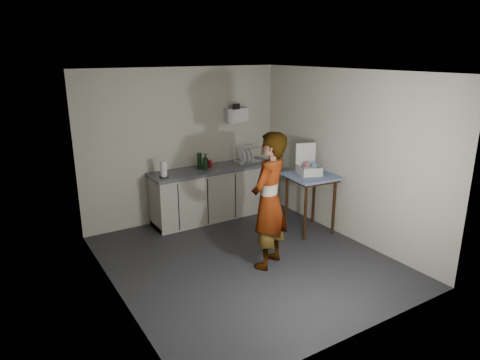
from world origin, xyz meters
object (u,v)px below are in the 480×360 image
paper_towel (164,170)px  dish_rack (247,159)px  bakery_box (309,168)px  soap_bottle (205,162)px  soda_can (210,164)px  dark_bottle (199,161)px  side_table (311,182)px  standing_man (269,201)px  kitchen_counter (214,194)px

paper_towel → dish_rack: bearing=3.6°
bakery_box → soap_bottle: bearing=152.3°
soda_can → dark_bottle: 0.19m
side_table → soda_can: size_ratio=7.31×
bakery_box → dish_rack: bearing=123.1°
side_table → bakery_box: 0.24m
soap_bottle → dish_rack: size_ratio=0.64×
standing_man → dark_bottle: standing_man is taller
dish_rack → bakery_box: bearing=-75.1°
soap_bottle → dark_bottle: bearing=113.0°
kitchen_counter → dish_rack: bearing=0.8°
side_table → dish_rack: (-0.34, 1.37, 0.15)m
soda_can → dish_rack: dish_rack is taller
kitchen_counter → standing_man: size_ratio=1.20×
kitchen_counter → side_table: 1.75m
paper_towel → soda_can: bearing=8.9°
paper_towel → soap_bottle: bearing=3.9°
soap_bottle → soda_can: bearing=34.4°
dark_bottle → side_table: bearing=-48.9°
dish_rack → side_table: bearing=-76.0°
kitchen_counter → dark_bottle: bearing=160.1°
dark_bottle → soda_can: bearing=-10.8°
side_table → standing_man: size_ratio=0.51×
side_table → soap_bottle: soap_bottle is taller
standing_man → soda_can: 2.01m
paper_towel → dish_rack: dish_rack is taller
soap_bottle → bakery_box: size_ratio=0.58×
side_table → soda_can: (-1.08, 1.41, 0.14)m
side_table → dark_bottle: (-1.25, 1.44, 0.21)m
soap_bottle → standing_man: bearing=-91.4°
paper_towel → bakery_box: bearing=-31.1°
side_table → dark_bottle: size_ratio=3.53×
kitchen_counter → dish_rack: dish_rack is taller
dish_rack → soap_bottle: bearing=-176.6°
kitchen_counter → dark_bottle: size_ratio=8.28×
soap_bottle → bakery_box: 1.73m
dish_rack → standing_man: bearing=-114.8°
kitchen_counter → dish_rack: (0.69, 0.01, 0.55)m
soda_can → standing_man: bearing=-94.9°
side_table → dish_rack: dish_rack is taller
standing_man → side_table: bearing=176.3°
kitchen_counter → soap_bottle: (-0.17, -0.04, 0.62)m
soda_can → bakery_box: bakery_box is taller
dark_bottle → paper_towel: (-0.72, -0.17, -0.01)m
side_table → paper_towel: (-1.98, 1.26, 0.20)m
dark_bottle → kitchen_counter: bearing=-19.9°
paper_towel → bakery_box: (1.98, -1.19, 0.02)m
standing_man → soap_bottle: standing_man is taller
kitchen_counter → dark_bottle: (-0.22, 0.08, 0.62)m
soda_can → bakery_box: 1.72m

